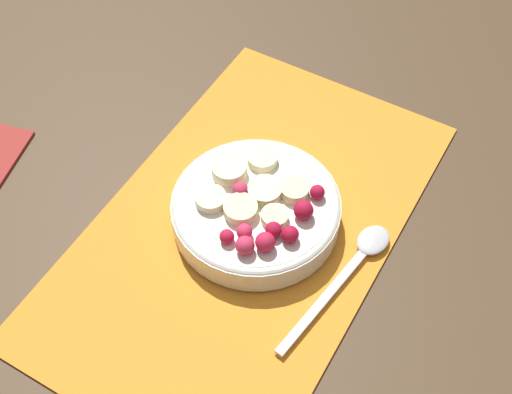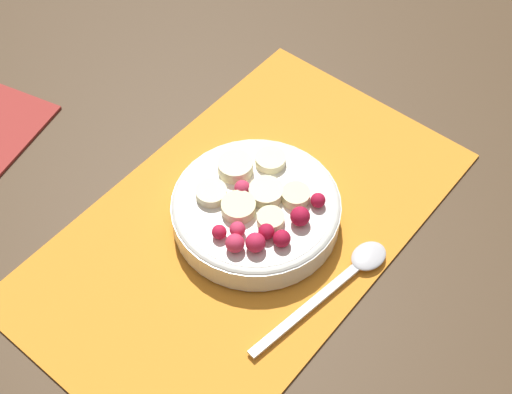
# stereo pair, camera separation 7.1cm
# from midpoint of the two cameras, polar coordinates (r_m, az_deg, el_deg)

# --- Properties ---
(ground_plane) EXTENTS (3.00, 3.00, 0.00)m
(ground_plane) POSITION_cam_midpoint_polar(r_m,az_deg,el_deg) (0.74, 1.87, -2.52)
(ground_plane) COLOR #4C3823
(placemat) EXTENTS (0.48, 0.28, 0.01)m
(placemat) POSITION_cam_midpoint_polar(r_m,az_deg,el_deg) (0.74, 1.87, -2.39)
(placemat) COLOR orange
(placemat) RESTS_ON ground_plane
(fruit_bowl) EXTENTS (0.17, 0.17, 0.05)m
(fruit_bowl) POSITION_cam_midpoint_polar(r_m,az_deg,el_deg) (0.72, 2.80, -1.09)
(fruit_bowl) COLOR silver
(fruit_bowl) RESTS_ON placemat
(spoon) EXTENTS (0.18, 0.05, 0.01)m
(spoon) POSITION_cam_midpoint_polar(r_m,az_deg,el_deg) (0.71, 10.20, -6.28)
(spoon) COLOR silver
(spoon) RESTS_ON placemat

